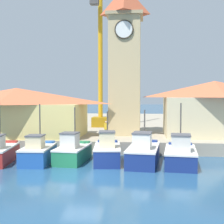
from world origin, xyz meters
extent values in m
plane|color=navy|center=(0.00, 0.00, 0.00)|extent=(300.00, 300.00, 0.00)
cube|color=#9E937F|center=(0.00, 26.82, 0.54)|extent=(120.00, 40.00, 1.09)
cube|color=#AD2823|center=(-7.30, 5.04, 1.20)|extent=(1.83, 0.84, 0.24)
cylinder|color=#4C4742|center=(-7.10, 3.60, 2.84)|extent=(0.10, 0.10, 3.29)
cube|color=#2356A8|center=(-3.94, 3.14, 0.57)|extent=(2.06, 4.12, 1.14)
cube|color=#2356A8|center=(-4.03, 4.91, 1.26)|extent=(1.60, 0.68, 0.24)
cube|color=silver|center=(-3.94, 3.14, 1.19)|extent=(2.12, 4.19, 0.12)
cube|color=beige|center=(-3.90, 2.44, 1.67)|extent=(1.17, 1.27, 0.85)
cube|color=#4C4C51|center=(-3.90, 2.44, 2.13)|extent=(1.26, 1.35, 0.08)
cylinder|color=#4C4742|center=(-3.97, 3.65, 2.81)|extent=(0.10, 0.10, 3.12)
torus|color=black|center=(-4.95, 3.29, 0.57)|extent=(0.15, 0.53, 0.52)
cube|color=#237A4C|center=(-1.49, 3.83, 0.53)|extent=(2.22, 4.23, 1.06)
cube|color=#237A4C|center=(-1.34, 5.61, 1.18)|extent=(1.64, 0.73, 0.24)
cube|color=silver|center=(-1.49, 3.83, 1.11)|extent=(2.28, 4.30, 0.12)
cube|color=beige|center=(-1.55, 3.11, 1.70)|extent=(1.22, 1.32, 1.06)
cube|color=#4C4C51|center=(-1.55, 3.11, 2.27)|extent=(1.31, 1.40, 0.08)
cylinder|color=#4C4742|center=(-1.45, 4.34, 2.63)|extent=(0.10, 0.10, 2.91)
torus|color=black|center=(-2.49, 4.12, 0.53)|extent=(0.16, 0.53, 0.52)
cube|color=navy|center=(1.13, 3.72, 0.59)|extent=(2.24, 4.28, 1.18)
cube|color=navy|center=(0.95, 5.52, 1.30)|extent=(1.61, 0.75, 0.24)
cube|color=silver|center=(1.13, 3.72, 1.23)|extent=(2.30, 4.35, 0.12)
cube|color=beige|center=(1.21, 3.00, 1.83)|extent=(1.22, 1.34, 1.07)
cube|color=#4C4C51|center=(1.21, 3.00, 2.40)|extent=(1.30, 1.43, 0.08)
cylinder|color=#4C4742|center=(1.08, 4.23, 2.54)|extent=(0.10, 0.10, 2.50)
torus|color=black|center=(0.12, 3.82, 0.59)|extent=(0.17, 0.53, 0.52)
cube|color=navy|center=(3.81, 3.71, 0.59)|extent=(2.56, 5.38, 1.17)
cube|color=navy|center=(4.05, 6.04, 1.29)|extent=(1.78, 0.78, 0.24)
cube|color=silver|center=(3.81, 3.71, 1.22)|extent=(2.62, 5.45, 0.12)
cube|color=silver|center=(3.71, 2.80, 1.81)|extent=(1.37, 1.68, 1.06)
cube|color=#4C4C51|center=(3.71, 2.80, 2.38)|extent=(1.46, 1.76, 0.08)
cylinder|color=#4C4742|center=(3.87, 4.36, 2.60)|extent=(0.10, 0.10, 2.64)
torus|color=black|center=(2.74, 4.08, 0.59)|extent=(0.17, 0.53, 0.52)
cube|color=navy|center=(6.44, 3.46, 0.53)|extent=(2.56, 4.88, 1.06)
cube|color=navy|center=(6.65, 5.54, 1.18)|extent=(1.83, 0.78, 0.24)
cube|color=silver|center=(6.44, 3.46, 1.11)|extent=(2.63, 4.95, 0.12)
cube|color=beige|center=(6.36, 2.64, 1.71)|extent=(1.40, 1.53, 1.08)
cube|color=#4C4C51|center=(6.36, 2.64, 2.30)|extent=(1.48, 1.62, 0.08)
cylinder|color=#4C4742|center=(6.50, 4.04, 2.81)|extent=(0.10, 0.10, 3.28)
torus|color=black|center=(5.34, 3.80, 0.53)|extent=(0.17, 0.53, 0.52)
cube|color=tan|center=(1.93, 11.96, 6.84)|extent=(3.03, 3.03, 11.50)
cube|color=tan|center=(1.93, 11.96, 12.74)|extent=(3.53, 3.53, 0.30)
pyramid|color=#B25133|center=(1.93, 11.96, 14.29)|extent=(3.53, 3.53, 2.79)
cylinder|color=white|center=(1.93, 10.39, 11.16)|extent=(1.67, 0.12, 1.67)
torus|color=#332D23|center=(1.93, 10.35, 11.16)|extent=(1.79, 0.12, 1.79)
cube|color=#E5D17A|center=(-8.46, 10.04, 2.63)|extent=(12.81, 6.05, 3.10)
pyramid|color=#C1603D|center=(-8.46, 10.04, 4.95)|extent=(13.21, 6.45, 1.53)
cube|color=beige|center=(10.53, 11.44, 2.95)|extent=(9.35, 5.51, 3.73)
pyramid|color=#C1603D|center=(10.53, 11.44, 5.59)|extent=(9.75, 5.91, 1.55)
cube|color=#976E11|center=(-1.53, 19.24, 1.69)|extent=(2.00, 2.00, 1.20)
cylinder|color=gold|center=(-1.53, 19.24, 10.56)|extent=(0.56, 0.56, 16.54)
cube|color=#4C4C4C|center=(-2.07, 18.03, 16.21)|extent=(1.00, 1.00, 1.00)
cylinder|color=#33333D|center=(0.46, 8.57, 1.51)|extent=(0.22, 0.22, 0.85)
cube|color=gold|center=(0.46, 8.57, 2.22)|extent=(0.34, 0.22, 0.56)
sphere|color=tan|center=(0.46, 8.57, 2.61)|extent=(0.20, 0.20, 0.20)
camera|label=1|loc=(3.80, -19.02, 5.03)|focal=50.00mm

